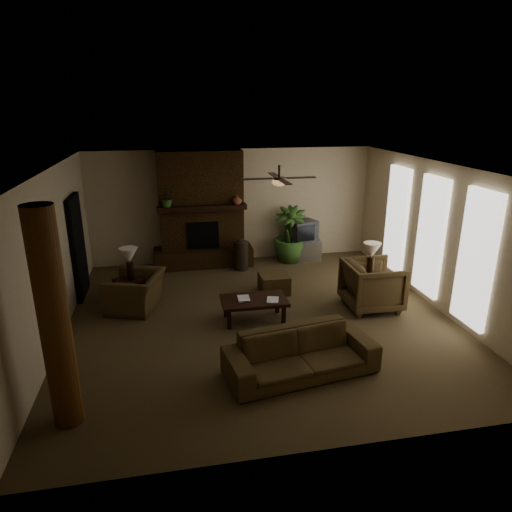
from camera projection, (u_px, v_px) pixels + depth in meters
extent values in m
plane|color=brown|center=(260.00, 318.00, 8.54)|extent=(7.00, 7.00, 0.00)
plane|color=silver|center=(260.00, 168.00, 7.64)|extent=(7.00, 7.00, 0.00)
plane|color=beige|center=(233.00, 206.00, 11.35)|extent=(7.00, 0.00, 7.00)
plane|color=beige|center=(325.00, 344.00, 4.83)|extent=(7.00, 0.00, 7.00)
plane|color=beige|center=(52.00, 259.00, 7.47)|extent=(0.00, 7.00, 7.00)
plane|color=beige|center=(439.00, 237.00, 8.71)|extent=(0.00, 7.00, 7.00)
cube|color=#452B12|center=(201.00, 209.00, 10.97)|extent=(2.00, 0.50, 2.80)
cube|color=#452B12|center=(204.00, 257.00, 11.25)|extent=(2.40, 0.70, 0.45)
cube|color=black|center=(203.00, 235.00, 10.92)|extent=(0.75, 0.04, 0.65)
cube|color=black|center=(202.00, 208.00, 10.68)|extent=(2.10, 0.28, 0.12)
cube|color=white|center=(396.00, 220.00, 10.21)|extent=(0.08, 0.85, 2.35)
cube|color=white|center=(430.00, 237.00, 8.91)|extent=(0.08, 0.85, 2.35)
cube|color=white|center=(476.00, 259.00, 7.60)|extent=(0.08, 0.85, 2.35)
cylinder|color=brown|center=(54.00, 321.00, 5.33)|extent=(0.36, 0.36, 2.80)
cube|color=black|center=(78.00, 247.00, 9.27)|extent=(0.10, 1.00, 2.10)
cylinder|color=black|center=(279.00, 172.00, 8.03)|extent=(0.04, 0.04, 0.24)
cylinder|color=black|center=(279.00, 179.00, 8.07)|extent=(0.20, 0.20, 0.06)
ellipsoid|color=#F2BF72|center=(279.00, 182.00, 8.09)|extent=(0.26, 0.26, 0.14)
cube|color=black|center=(301.00, 178.00, 8.14)|extent=(0.55, 0.12, 0.01)
cube|color=black|center=(257.00, 179.00, 8.00)|extent=(0.55, 0.12, 0.01)
cube|color=black|center=(274.00, 175.00, 8.44)|extent=(0.12, 0.55, 0.01)
cube|color=black|center=(285.00, 182.00, 7.69)|extent=(0.12, 0.55, 0.01)
imported|color=brown|center=(301.00, 347.00, 6.66)|extent=(2.32, 1.02, 0.87)
imported|color=brown|center=(135.00, 286.00, 8.80)|extent=(1.00, 1.25, 0.96)
imported|color=brown|center=(373.00, 283.00, 8.81)|extent=(0.96, 1.03, 1.04)
cube|color=black|center=(254.00, 300.00, 8.32)|extent=(1.20, 0.70, 0.06)
cube|color=black|center=(229.00, 319.00, 8.07)|extent=(0.07, 0.07, 0.37)
cube|color=black|center=(284.00, 315.00, 8.25)|extent=(0.07, 0.07, 0.37)
cube|color=black|center=(226.00, 308.00, 8.54)|extent=(0.07, 0.07, 0.37)
cube|color=black|center=(277.00, 303.00, 8.72)|extent=(0.07, 0.07, 0.37)
cube|color=brown|center=(274.00, 283.00, 9.66)|extent=(0.60, 0.60, 0.40)
cube|color=#B3B3B5|center=(304.00, 250.00, 11.71)|extent=(0.91, 0.61, 0.50)
cube|color=#3C3C3F|center=(303.00, 231.00, 11.54)|extent=(0.76, 0.66, 0.52)
cube|color=black|center=(306.00, 233.00, 11.29)|extent=(0.51, 0.17, 0.40)
cylinder|color=#2F251A|center=(241.00, 256.00, 10.94)|extent=(0.34, 0.34, 0.70)
sphere|color=#2F251A|center=(241.00, 246.00, 10.86)|extent=(0.34, 0.34, 0.34)
imported|color=#396127|center=(289.00, 246.00, 11.52)|extent=(1.14, 1.57, 0.79)
cube|color=black|center=(130.00, 292.00, 9.00)|extent=(0.66, 0.66, 0.55)
cylinder|color=black|center=(130.00, 271.00, 8.86)|extent=(0.17, 0.17, 0.35)
cone|color=white|center=(129.00, 255.00, 8.75)|extent=(0.45, 0.45, 0.30)
cube|color=black|center=(371.00, 286.00, 9.29)|extent=(0.58, 0.58, 0.55)
cylinder|color=black|center=(371.00, 265.00, 9.17)|extent=(0.17, 0.17, 0.35)
cone|color=white|center=(372.00, 250.00, 9.06)|extent=(0.44, 0.44, 0.30)
imported|color=#396127|center=(167.00, 200.00, 10.44)|extent=(0.47, 0.50, 0.33)
imported|color=brown|center=(237.00, 200.00, 10.72)|extent=(0.24, 0.25, 0.22)
imported|color=#999999|center=(238.00, 292.00, 8.25)|extent=(0.22, 0.04, 0.29)
imported|color=#999999|center=(267.00, 293.00, 8.21)|extent=(0.21, 0.08, 0.29)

